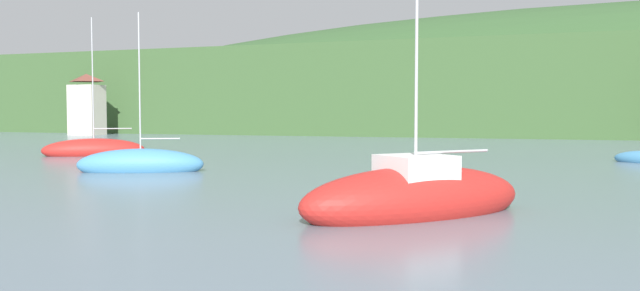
# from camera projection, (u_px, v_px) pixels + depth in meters

# --- Properties ---
(wooded_hillside) EXTENTS (352.00, 54.08, 35.16)m
(wooded_hillside) POSITION_uv_depth(u_px,v_px,m) (592.00, 100.00, 105.65)
(wooded_hillside) COLOR #38562D
(wooded_hillside) RESTS_ON ground_plane
(shore_building_west) EXTENTS (4.66, 3.48, 9.06)m
(shore_building_west) POSITION_uv_depth(u_px,v_px,m) (87.00, 105.00, 93.71)
(shore_building_west) COLOR beige
(shore_building_west) RESTS_ON ground_plane
(sailboat_near_4) EXTENTS (7.76, 8.16, 9.45)m
(sailboat_near_4) POSITION_uv_depth(u_px,v_px,m) (415.00, 198.00, 20.63)
(sailboat_near_4) COLOR red
(sailboat_near_4) RESTS_ON ground_plane
(sailboat_far_8) EXTENTS (7.66, 6.39, 11.18)m
(sailboat_far_8) POSITION_uv_depth(u_px,v_px,m) (94.00, 150.00, 49.20)
(sailboat_far_8) COLOR red
(sailboat_far_8) RESTS_ON ground_plane
(sailboat_mid_10) EXTENTS (7.19, 4.79, 9.45)m
(sailboat_mid_10) POSITION_uv_depth(u_px,v_px,m) (141.00, 164.00, 35.74)
(sailboat_mid_10) COLOR teal
(sailboat_mid_10) RESTS_ON ground_plane
(mooring_buoy_near) EXTENTS (0.60, 0.60, 0.60)m
(mooring_buoy_near) POSITION_uv_depth(u_px,v_px,m) (398.00, 181.00, 31.03)
(mooring_buoy_near) COLOR orange
(mooring_buoy_near) RESTS_ON ground_plane
(mooring_buoy_mid) EXTENTS (0.46, 0.46, 0.46)m
(mooring_buoy_mid) POSITION_uv_depth(u_px,v_px,m) (445.00, 162.00, 43.00)
(mooring_buoy_mid) COLOR orange
(mooring_buoy_mid) RESTS_ON ground_plane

